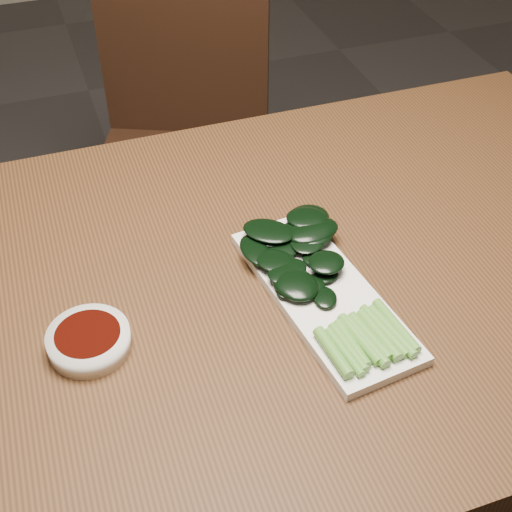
# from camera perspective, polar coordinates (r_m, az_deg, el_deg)

# --- Properties ---
(table) EXTENTS (1.40, 0.80, 0.75)m
(table) POSITION_cam_1_polar(r_m,az_deg,el_deg) (1.03, -1.29, -4.80)
(table) COLOR #482A14
(table) RESTS_ON ground
(chair_far) EXTENTS (0.53, 0.53, 0.89)m
(chair_far) POSITION_cam_1_polar(r_m,az_deg,el_deg) (1.75, -6.01, 9.20)
(chair_far) COLOR black
(chair_far) RESTS_ON ground
(sauce_bowl) EXTENTS (0.10, 0.10, 0.03)m
(sauce_bowl) POSITION_cam_1_polar(r_m,az_deg,el_deg) (0.91, -13.22, -6.58)
(sauce_bowl) COLOR white
(sauce_bowl) RESTS_ON table
(serving_plate) EXTENTS (0.16, 0.33, 0.01)m
(serving_plate) POSITION_cam_1_polar(r_m,az_deg,el_deg) (0.96, 5.41, -3.10)
(serving_plate) COLOR white
(serving_plate) RESTS_ON table
(gai_lan) EXTENTS (0.16, 0.33, 0.02)m
(gai_lan) POSITION_cam_1_polar(r_m,az_deg,el_deg) (0.97, 4.49, -0.66)
(gai_lan) COLOR #5EA338
(gai_lan) RESTS_ON serving_plate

